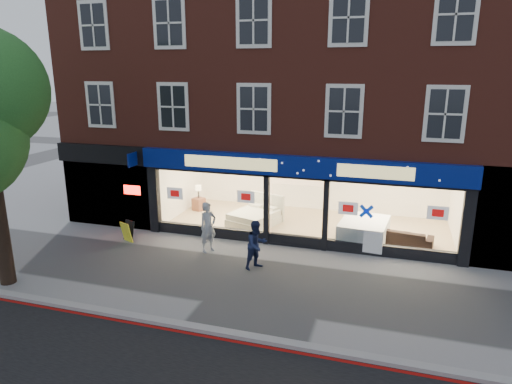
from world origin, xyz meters
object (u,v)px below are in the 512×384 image
at_px(display_bed, 256,217).
at_px(pedestrian_blue, 257,245).
at_px(mattress_stack, 364,231).
at_px(a_board, 128,231).
at_px(pedestrian_grey, 208,227).
at_px(sofa, 404,237).

distance_m(display_bed, pedestrian_blue, 3.97).
height_order(mattress_stack, a_board, mattress_stack).
xyz_separation_m(a_board, pedestrian_grey, (3.17, 0.02, 0.49)).
distance_m(sofa, pedestrian_grey, 6.89).
xyz_separation_m(mattress_stack, pedestrian_blue, (-3.07, -3.08, 0.29)).
bearing_deg(a_board, pedestrian_blue, 12.51).
xyz_separation_m(sofa, pedestrian_blue, (-4.47, -3.18, 0.41)).
bearing_deg(display_bed, pedestrian_blue, -54.41).
bearing_deg(mattress_stack, a_board, -164.70).
bearing_deg(mattress_stack, display_bed, 170.85).
height_order(display_bed, a_board, display_bed).
relative_size(display_bed, pedestrian_blue, 1.47).
xyz_separation_m(a_board, pedestrian_blue, (5.17, -0.83, 0.40)).
height_order(mattress_stack, sofa, mattress_stack).
relative_size(mattress_stack, pedestrian_blue, 1.37).
bearing_deg(a_board, mattress_stack, 36.94).
relative_size(sofa, pedestrian_grey, 1.10).
height_order(a_board, pedestrian_blue, pedestrian_blue).
bearing_deg(display_bed, mattress_stack, 8.93).
distance_m(sofa, a_board, 9.92).
distance_m(display_bed, sofa, 5.69).
relative_size(a_board, pedestrian_grey, 0.44).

